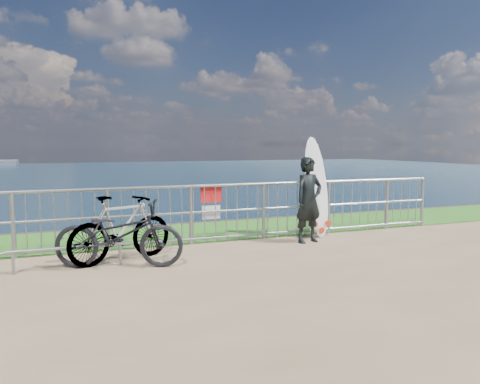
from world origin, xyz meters
name	(u,v)px	position (x,y,z in m)	size (l,w,h in m)	color
grass_strip	(200,232)	(0.00, 2.70, 0.01)	(120.00, 120.00, 0.00)	#2C7520
railing	(217,212)	(0.02, 1.60, 0.58)	(10.06, 0.10, 1.13)	gray
surfer	(309,200)	(1.66, 0.97, 0.82)	(0.60, 0.39, 1.64)	black
surfboard	(317,190)	(2.11, 1.44, 0.94)	(0.59, 0.54, 2.05)	white
bicycle_near	(119,234)	(-1.96, 0.41, 0.51)	(0.68, 1.94, 1.02)	black
bicycle_far	(121,228)	(-1.88, 0.76, 0.54)	(0.51, 1.80, 1.08)	black
bike_rack	(68,250)	(-2.69, 0.56, 0.29)	(1.71, 0.05, 0.36)	gray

